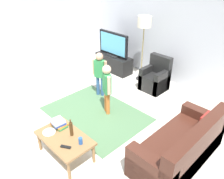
{
  "coord_description": "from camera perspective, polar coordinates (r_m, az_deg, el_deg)",
  "views": [
    {
      "loc": [
        2.9,
        -2.26,
        2.96
      ],
      "look_at": [
        0.0,
        0.6,
        0.65
      ],
      "focal_mm": 35.99,
      "sensor_mm": 36.0,
      "label": 1
    }
  ],
  "objects": [
    {
      "name": "soda_can",
      "position": [
        3.71,
        -7.99,
        -12.79
      ],
      "size": [
        0.07,
        0.07,
        0.12
      ],
      "primitive_type": "cylinder",
      "color": "#2659B2",
      "rests_on": "coffee_table"
    },
    {
      "name": "wall_back",
      "position": [
        6.22,
        16.42,
        13.38
      ],
      "size": [
        6.0,
        0.12,
        2.7
      ],
      "primitive_type": "cube",
      "color": "silver",
      "rests_on": "ground"
    },
    {
      "name": "coffee_table",
      "position": [
        3.95,
        -11.95,
        -12.26
      ],
      "size": [
        1.0,
        0.6,
        0.42
      ],
      "color": "olive",
      "rests_on": "ground"
    },
    {
      "name": "floor_lamp",
      "position": [
        6.09,
        8.19,
        15.83
      ],
      "size": [
        0.36,
        0.36,
        1.78
      ],
      "color": "#262626",
      "rests_on": "ground"
    },
    {
      "name": "ground",
      "position": [
        4.72,
        -5.27,
        -9.42
      ],
      "size": [
        7.8,
        7.8,
        0.0
      ],
      "primitive_type": "plane",
      "color": "beige"
    },
    {
      "name": "book_stack",
      "position": [
        4.12,
        -13.4,
        -8.33
      ],
      "size": [
        0.28,
        0.25,
        0.13
      ],
      "color": "#388C4C",
      "rests_on": "coffee_table"
    },
    {
      "name": "tv_remote",
      "position": [
        3.72,
        -11.67,
        -14.09
      ],
      "size": [
        0.17,
        0.13,
        0.02
      ],
      "primitive_type": "cube",
      "rotation": [
        0.0,
        0.0,
        0.53
      ],
      "color": "black",
      "rests_on": "coffee_table"
    },
    {
      "name": "child_center",
      "position": [
        4.76,
        -1.31,
        1.09
      ],
      "size": [
        0.35,
        0.23,
        1.15
      ],
      "color": "orange",
      "rests_on": "ground"
    },
    {
      "name": "child_near_tv",
      "position": [
        5.46,
        -3.15,
        4.83
      ],
      "size": [
        0.35,
        0.22,
        1.13
      ],
      "color": "#33598C",
      "rests_on": "ground"
    },
    {
      "name": "plate",
      "position": [
        4.06,
        -15.7,
        -10.38
      ],
      "size": [
        0.22,
        0.22,
        0.02
      ],
      "color": "white",
      "rests_on": "coffee_table"
    },
    {
      "name": "armchair",
      "position": [
        6.02,
        11.04,
        2.7
      ],
      "size": [
        0.6,
        0.6,
        0.9
      ],
      "color": "black",
      "rests_on": "ground"
    },
    {
      "name": "couch",
      "position": [
        4.01,
        17.63,
        -14.0
      ],
      "size": [
        0.8,
        1.8,
        0.86
      ],
      "color": "#472319",
      "rests_on": "ground"
    },
    {
      "name": "bottle",
      "position": [
        3.84,
        -10.32,
        -9.78
      ],
      "size": [
        0.06,
        0.06,
        0.32
      ],
      "color": "#4C3319",
      "rests_on": "coffee_table"
    },
    {
      "name": "tv_stand",
      "position": [
        6.99,
        0.43,
        6.69
      ],
      "size": [
        1.2,
        0.44,
        0.5
      ],
      "color": "black",
      "rests_on": "ground"
    },
    {
      "name": "area_rug",
      "position": [
        5.08,
        -4.16,
        -6.1
      ],
      "size": [
        2.2,
        1.6,
        0.01
      ],
      "primitive_type": "cube",
      "color": "#4C724C",
      "rests_on": "ground"
    },
    {
      "name": "wall_left",
      "position": [
        6.52,
        -23.47,
        12.9
      ],
      "size": [
        0.12,
        6.0,
        2.7
      ],
      "primitive_type": "cube",
      "color": "silver",
      "rests_on": "ground"
    },
    {
      "name": "tv",
      "position": [
        6.77,
        0.32,
        11.37
      ],
      "size": [
        1.1,
        0.28,
        0.71
      ],
      "color": "black",
      "rests_on": "tv_stand"
    }
  ]
}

